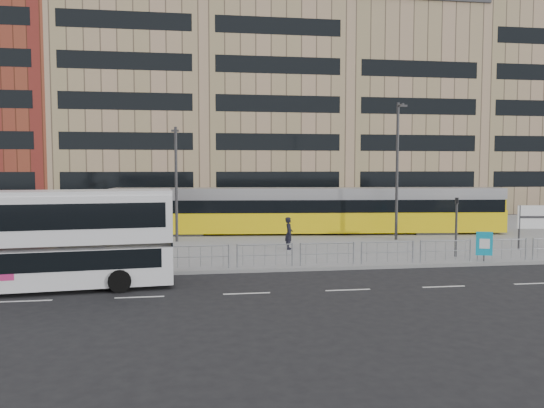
{
  "coord_description": "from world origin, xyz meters",
  "views": [
    {
      "loc": [
        -3.92,
        -23.89,
        4.83
      ],
      "look_at": [
        0.44,
        6.0,
        2.72
      ],
      "focal_mm": 35.0,
      "sensor_mm": 36.0,
      "label": 1
    }
  ],
  "objects": [
    {
      "name": "pedestrian",
      "position": [
        1.35,
        5.59,
        1.07
      ],
      "size": [
        0.59,
        0.76,
        1.84
      ],
      "primitive_type": "imported",
      "rotation": [
        0.0,
        0.0,
        1.33
      ],
      "color": "black",
      "rests_on": "plaza"
    },
    {
      "name": "kerb",
      "position": [
        0.0,
        0.05,
        0.07
      ],
      "size": [
        64.0,
        0.25,
        0.17
      ],
      "primitive_type": "cube",
      "color": "gray",
      "rests_on": "ground"
    },
    {
      "name": "plaza",
      "position": [
        0.0,
        12.0,
        0.07
      ],
      "size": [
        64.0,
        24.0,
        0.15
      ],
      "primitive_type": "cube",
      "color": "gray",
      "rests_on": "ground"
    },
    {
      "name": "ad_panel",
      "position": [
        10.28,
        0.4,
        1.01
      ],
      "size": [
        0.77,
        0.3,
        1.48
      ],
      "rotation": [
        0.0,
        0.0,
        -0.32
      ],
      "color": "#2D2D30",
      "rests_on": "plaza"
    },
    {
      "name": "pedestrian_barrier",
      "position": [
        2.0,
        0.5,
        0.98
      ],
      "size": [
        32.07,
        0.07,
        1.1
      ],
      "color": "#92949A",
      "rests_on": "plaza"
    },
    {
      "name": "lamp_post_west",
      "position": [
        -5.07,
        9.66,
        4.1
      ],
      "size": [
        0.45,
        1.04,
        7.18
      ],
      "color": "#2D2D30",
      "rests_on": "plaza"
    },
    {
      "name": "traffic_light_west",
      "position": [
        -9.9,
        0.73,
        2.12
      ],
      "size": [
        0.2,
        0.23,
        3.1
      ],
      "rotation": [
        0.0,
        0.0,
        -0.19
      ],
      "color": "#2D2D30",
      "rests_on": "plaza"
    },
    {
      "name": "road_markings",
      "position": [
        1.0,
        -4.0,
        0.01
      ],
      "size": [
        62.0,
        0.12,
        0.01
      ],
      "primitive_type": "cube",
      "color": "white",
      "rests_on": "ground"
    },
    {
      "name": "ground",
      "position": [
        0.0,
        0.0,
        0.0
      ],
      "size": [
        120.0,
        120.0,
        0.0
      ],
      "primitive_type": "plane",
      "color": "black",
      "rests_on": "ground"
    },
    {
      "name": "station_sign",
      "position": [
        15.19,
        3.39,
        1.9
      ],
      "size": [
        2.18,
        0.4,
        2.52
      ],
      "rotation": [
        0.0,
        0.0,
        -0.14
      ],
      "color": "#2D2D30",
      "rests_on": "plaza"
    },
    {
      "name": "lamp_post_east",
      "position": [
        8.91,
        8.5,
        4.91
      ],
      "size": [
        0.45,
        1.04,
        8.76
      ],
      "color": "#2D2D30",
      "rests_on": "plaza"
    },
    {
      "name": "building_row",
      "position": [
        1.55,
        34.27,
        12.91
      ],
      "size": [
        70.4,
        18.4,
        31.2
      ],
      "color": "brown",
      "rests_on": "ground"
    },
    {
      "name": "tram",
      "position": [
        4.01,
        12.46,
        1.77
      ],
      "size": [
        27.44,
        5.27,
        3.22
      ],
      "rotation": [
        0.0,
        0.0,
        -0.1
      ],
      "color": "yellow",
      "rests_on": "plaza"
    },
    {
      "name": "double_decker_bus",
      "position": [
        -9.77,
        -2.27,
        2.11
      ],
      "size": [
        9.94,
        3.2,
        3.91
      ],
      "rotation": [
        0.0,
        0.0,
        0.1
      ],
      "color": "silver",
      "rests_on": "ground"
    },
    {
      "name": "traffic_light_east",
      "position": [
        9.56,
        1.9,
        2.12
      ],
      "size": [
        0.2,
        0.23,
        3.1
      ],
      "rotation": [
        0.0,
        0.0,
        -0.22
      ],
      "color": "#2D2D30",
      "rests_on": "plaza"
    }
  ]
}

